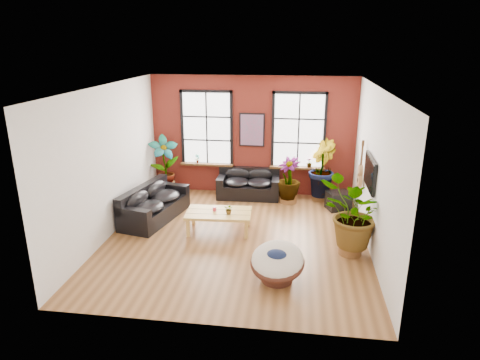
# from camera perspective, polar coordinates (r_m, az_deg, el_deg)

# --- Properties ---
(room) EXTENTS (6.04, 6.54, 3.54)m
(room) POSITION_cam_1_polar(r_m,az_deg,el_deg) (9.67, -0.36, 1.96)
(room) COLOR brown
(room) RESTS_ON ground
(sofa_back) EXTENTS (1.83, 0.93, 0.83)m
(sofa_back) POSITION_cam_1_polar(r_m,az_deg,el_deg) (12.66, 1.14, -0.58)
(sofa_back) COLOR black
(sofa_back) RESTS_ON ground
(sofa_left) EXTENTS (1.37, 2.33, 0.86)m
(sofa_left) POSITION_cam_1_polar(r_m,az_deg,el_deg) (11.32, -11.53, -3.21)
(sofa_left) COLOR black
(sofa_left) RESTS_ON ground
(coffee_table) EXTENTS (1.60, 0.97, 0.60)m
(coffee_table) POSITION_cam_1_polar(r_m,az_deg,el_deg) (10.37, -2.85, -4.57)
(coffee_table) COLOR gold
(coffee_table) RESTS_ON ground
(papasan_chair) EXTENTS (1.20, 1.21, 0.78)m
(papasan_chair) POSITION_cam_1_polar(r_m,az_deg,el_deg) (8.36, 5.00, -10.83)
(papasan_chair) COLOR #4E271B
(papasan_chair) RESTS_ON ground
(poster) EXTENTS (0.74, 0.06, 0.98)m
(poster) POSITION_cam_1_polar(r_m,az_deg,el_deg) (12.55, 1.60, 6.69)
(poster) COLOR black
(poster) RESTS_ON room
(tv_wall_unit) EXTENTS (0.13, 1.86, 1.20)m
(tv_wall_unit) POSITION_cam_1_polar(r_m,az_deg,el_deg) (10.20, 16.56, 0.86)
(tv_wall_unit) COLOR black
(tv_wall_unit) RESTS_ON room
(media_box) EXTENTS (0.74, 0.68, 0.50)m
(media_box) POSITION_cam_1_polar(r_m,az_deg,el_deg) (12.04, 12.99, -2.70)
(media_box) COLOR black
(media_box) RESTS_ON ground
(pot_back_left) EXTENTS (0.70, 0.70, 0.39)m
(pot_back_left) POSITION_cam_1_polar(r_m,az_deg,el_deg) (13.09, -9.79, -1.04)
(pot_back_left) COLOR brown
(pot_back_left) RESTS_ON ground
(pot_back_right) EXTENTS (0.50, 0.50, 0.36)m
(pot_back_right) POSITION_cam_1_polar(r_m,az_deg,el_deg) (12.69, 10.64, -1.81)
(pot_back_right) COLOR brown
(pot_back_right) RESTS_ON ground
(pot_right_wall) EXTENTS (0.66, 0.66, 0.37)m
(pot_right_wall) POSITION_cam_1_polar(r_m,az_deg,el_deg) (9.70, 14.50, -8.53)
(pot_right_wall) COLOR brown
(pot_right_wall) RESTS_ON ground
(pot_mid) EXTENTS (0.63, 0.63, 0.37)m
(pot_mid) POSITION_cam_1_polar(r_m,az_deg,el_deg) (12.35, 6.43, -2.14)
(pot_mid) COLOR brown
(pot_mid) RESTS_ON ground
(floor_plant_back_left) EXTENTS (1.04, 0.92, 1.65)m
(floor_plant_back_left) POSITION_cam_1_polar(r_m,az_deg,el_deg) (12.88, -10.05, 2.26)
(floor_plant_back_left) COLOR #1A4713
(floor_plant_back_left) RESTS_ON ground
(floor_plant_back_right) EXTENTS (0.87, 1.01, 1.64)m
(floor_plant_back_right) POSITION_cam_1_polar(r_m,az_deg,el_deg) (12.42, 10.74, 1.59)
(floor_plant_back_right) COLOR #1A4713
(floor_plant_back_right) RESTS_ON ground
(floor_plant_right_wall) EXTENTS (1.82, 1.84, 1.55)m
(floor_plant_right_wall) POSITION_cam_1_polar(r_m,az_deg,el_deg) (9.36, 14.98, -4.51)
(floor_plant_right_wall) COLOR #1A4713
(floor_plant_right_wall) RESTS_ON ground
(floor_plant_mid) EXTENTS (0.94, 0.94, 1.19)m
(floor_plant_mid) POSITION_cam_1_polar(r_m,az_deg,el_deg) (12.14, 6.48, 0.26)
(floor_plant_mid) COLOR #1A4713
(floor_plant_mid) RESTS_ON ground
(table_plant) EXTENTS (0.27, 0.25, 0.24)m
(table_plant) POSITION_cam_1_polar(r_m,az_deg,el_deg) (10.17, -1.47, -3.90)
(table_plant) COLOR #1A4713
(table_plant) RESTS_ON coffee_table
(sill_plant_left) EXTENTS (0.17, 0.17, 0.27)m
(sill_plant_left) POSITION_cam_1_polar(r_m,az_deg,el_deg) (12.99, -5.72, 2.86)
(sill_plant_left) COLOR #1A4713
(sill_plant_left) RESTS_ON room
(sill_plant_right) EXTENTS (0.19, 0.19, 0.27)m
(sill_plant_right) POSITION_cam_1_polar(r_m,az_deg,el_deg) (12.65, 9.23, 2.29)
(sill_plant_right) COLOR #1A4713
(sill_plant_right) RESTS_ON room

